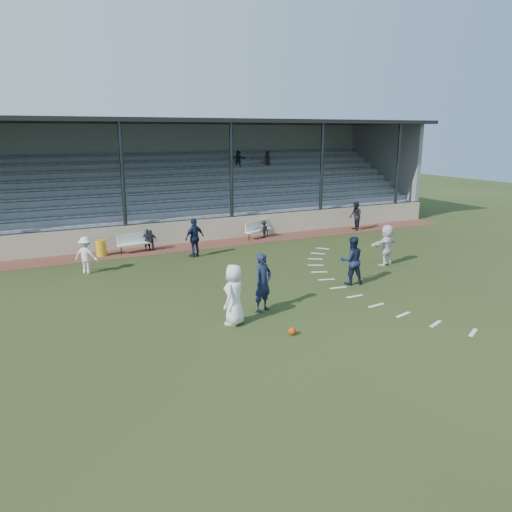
{
  "coord_description": "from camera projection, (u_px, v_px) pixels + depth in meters",
  "views": [
    {
      "loc": [
        -8.22,
        -14.1,
        5.96
      ],
      "look_at": [
        0.0,
        2.5,
        1.3
      ],
      "focal_mm": 35.0,
      "sensor_mm": 36.0,
      "label": 1
    }
  ],
  "objects": [
    {
      "name": "official",
      "position": [
        355.0,
        216.0,
        30.47
      ],
      "size": [
        0.89,
        1.02,
        1.76
      ],
      "primitive_type": "imported",
      "rotation": [
        0.0,
        0.0,
        4.41
      ],
      "color": "black",
      "rests_on": "cinder_track"
    },
    {
      "name": "player_white_wing",
      "position": [
        86.0,
        255.0,
        21.3
      ],
      "size": [
        1.18,
        1.09,
        1.6
      ],
      "primitive_type": "imported",
      "rotation": [
        0.0,
        0.0,
        2.51
      ],
      "color": "silver",
      "rests_on": "ground"
    },
    {
      "name": "bench_right",
      "position": [
        258.0,
        228.0,
        28.45
      ],
      "size": [
        1.98,
        1.27,
        0.95
      ],
      "rotation": [
        0.0,
        0.0,
        0.44
      ],
      "color": "silver",
      "rests_on": "cinder_track"
    },
    {
      "name": "penalty_arc",
      "position": [
        382.0,
        291.0,
        19.01
      ],
      "size": [
        3.89,
        14.63,
        0.01
      ],
      "color": "white",
      "rests_on": "ground"
    },
    {
      "name": "player_navy_mid",
      "position": [
        352.0,
        260.0,
        19.77
      ],
      "size": [
        1.09,
        0.94,
        1.93
      ],
      "primitive_type": "imported",
      "rotation": [
        0.0,
        0.0,
        2.9
      ],
      "color": "#141C38",
      "rests_on": "ground"
    },
    {
      "name": "trash_bin",
      "position": [
        101.0,
        248.0,
        24.29
      ],
      "size": [
        0.49,
        0.49,
        0.79
      ],
      "primitive_type": "cylinder",
      "color": "gold",
      "rests_on": "cinder_track"
    },
    {
      "name": "ground",
      "position": [
        288.0,
        308.0,
        17.24
      ],
      "size": [
        90.0,
        90.0,
        0.0
      ],
      "primitive_type": "plane",
      "color": "#293616",
      "rests_on": "ground"
    },
    {
      "name": "sub_left_far",
      "position": [
        151.0,
        240.0,
        25.31
      ],
      "size": [
        0.68,
        0.48,
        1.08
      ],
      "primitive_type": "imported",
      "rotation": [
        0.0,
        0.0,
        2.76
      ],
      "color": "black",
      "rests_on": "cinder_track"
    },
    {
      "name": "cinder_track",
      "position": [
        189.0,
        247.0,
        26.36
      ],
      "size": [
        34.0,
        2.0,
        0.02
      ],
      "primitive_type": "cube",
      "color": "brown",
      "rests_on": "ground"
    },
    {
      "name": "sub_left_near",
      "position": [
        147.0,
        240.0,
        25.46
      ],
      "size": [
        0.41,
        0.29,
        1.09
      ],
      "primitive_type": "imported",
      "rotation": [
        0.0,
        0.0,
        3.2
      ],
      "color": "black",
      "rests_on": "cinder_track"
    },
    {
      "name": "player_white_lead",
      "position": [
        234.0,
        295.0,
        15.62
      ],
      "size": [
        1.12,
        1.1,
        1.95
      ],
      "primitive_type": "imported",
      "rotation": [
        0.0,
        0.0,
        3.87
      ],
      "color": "silver",
      "rests_on": "ground"
    },
    {
      "name": "football",
      "position": [
        292.0,
        331.0,
        14.96
      ],
      "size": [
        0.24,
        0.24,
        0.24
      ],
      "primitive_type": "sphere",
      "color": "#BF380B",
      "rests_on": "ground"
    },
    {
      "name": "player_white_back",
      "position": [
        387.0,
        245.0,
        22.62
      ],
      "size": [
        1.81,
        0.98,
        1.87
      ],
      "primitive_type": "imported",
      "rotation": [
        0.0,
        0.0,
        3.41
      ],
      "color": "silver",
      "rests_on": "ground"
    },
    {
      "name": "bench_left",
      "position": [
        137.0,
        241.0,
        25.11
      ],
      "size": [
        2.04,
        0.76,
        0.95
      ],
      "rotation": [
        0.0,
        0.0,
        0.16
      ],
      "color": "silver",
      "rests_on": "cinder_track"
    },
    {
      "name": "player_navy_lead",
      "position": [
        263.0,
        282.0,
        16.76
      ],
      "size": [
        0.86,
        0.72,
        2.01
      ],
      "primitive_type": "imported",
      "rotation": [
        0.0,
        0.0,
        0.38
      ],
      "color": "#141C38",
      "rests_on": "ground"
    },
    {
      "name": "player_navy_wing",
      "position": [
        195.0,
        238.0,
        24.09
      ],
      "size": [
        1.2,
        0.82,
        1.89
      ],
      "primitive_type": "imported",
      "rotation": [
        0.0,
        0.0,
        3.5
      ],
      "color": "#141C38",
      "rests_on": "ground"
    },
    {
      "name": "sub_right",
      "position": [
        264.0,
        229.0,
        28.39
      ],
      "size": [
        0.76,
        0.62,
        1.02
      ],
      "primitive_type": "imported",
      "rotation": [
        0.0,
        0.0,
        3.57
      ],
      "color": "black",
      "rests_on": "cinder_track"
    },
    {
      "name": "retaining_wall",
      "position": [
        182.0,
        232.0,
        27.13
      ],
      "size": [
        34.0,
        0.18,
        1.2
      ],
      "primitive_type": "cube",
      "color": "#BBAD8F",
      "rests_on": "ground"
    },
    {
      "name": "grandstand",
      "position": [
        157.0,
        193.0,
        30.84
      ],
      "size": [
        34.6,
        9.0,
        6.61
      ],
      "color": "gray",
      "rests_on": "ground"
    }
  ]
}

